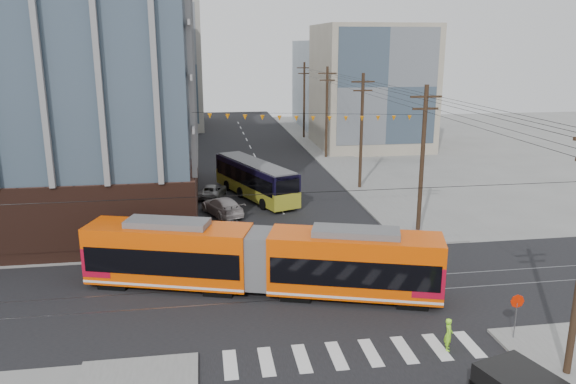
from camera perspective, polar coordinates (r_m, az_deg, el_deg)
The scene contains 14 objects.
ground at distance 29.21m, azimuth 5.11°, elevation -13.09°, with size 160.00×160.00×0.00m, color slate.
bg_bldg_nw_near at distance 77.85m, azimuth -16.91°, elevation 10.85°, with size 18.00×16.00×18.00m, color #8C99A5.
bg_bldg_ne_near at distance 76.57m, azimuth 8.39°, elevation 10.52°, with size 14.00×14.00×16.00m, color gray.
bg_bldg_nw_far at distance 97.35m, azimuth -13.59°, elevation 12.36°, with size 16.00×18.00×20.00m, color gray.
bg_bldg_ne_far at distance 96.37m, azimuth 6.00°, elevation 10.88°, with size 16.00×16.00×14.00m, color #8C99A5.
utility_pole_far at distance 82.76m, azimuth 1.65°, elevation 9.25°, with size 0.30×0.30×11.00m, color black.
streetcar at distance 31.72m, azimuth -2.89°, elevation -6.87°, with size 19.98×2.81×3.85m, color #E04702, non-canonical shape.
city_bus at distance 51.05m, azimuth -3.37°, elevation 1.29°, with size 2.57×11.85×3.36m, color black, non-canonical shape.
parked_car_silver at distance 39.73m, azimuth -6.27°, elevation -4.10°, with size 1.69×4.84×1.60m, color #B6B7B9.
parked_car_white at distance 46.25m, azimuth -6.70°, elevation -1.45°, with size 2.06×5.06×1.47m, color beige.
parked_car_grey at distance 51.70m, azimuth -7.68°, elevation 0.12°, with size 1.97×4.28×1.19m, color gray.
pedestrian at distance 27.49m, azimuth 16.00°, elevation -13.72°, with size 0.57×0.37×1.56m, color #9BFF29.
stop_sign at distance 29.11m, azimuth 22.09°, elevation -11.89°, with size 0.67×0.67×2.20m, color red, non-canonical shape.
jersey_barrier at distance 40.89m, azimuth 12.88°, elevation -4.40°, with size 0.95×4.23×0.85m, color slate.
Camera 1 is at (-6.44, -24.98, 13.70)m, focal length 35.00 mm.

